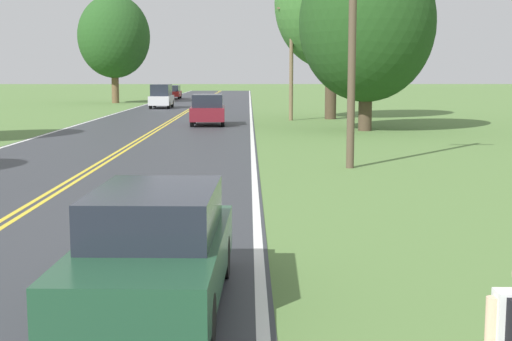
{
  "coord_description": "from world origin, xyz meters",
  "views": [
    {
      "loc": [
        4.8,
        -2.65,
        2.91
      ],
      "look_at": [
        4.95,
        11.59,
        0.97
      ],
      "focal_mm": 50.0,
      "sensor_mm": 36.0,
      "label": 1
    }
  ],
  "objects": [
    {
      "name": "car_dark_green_sedan_nearest",
      "position": [
        3.63,
        6.03,
        0.75
      ],
      "size": [
        1.84,
        4.36,
        1.48
      ],
      "rotation": [
        0.0,
        0.0,
        -1.6
      ],
      "color": "black",
      "rests_on": "ground"
    },
    {
      "name": "utility_pole_midground",
      "position": [
        7.95,
        19.26,
        4.4
      ],
      "size": [
        1.8,
        0.24,
        8.49
      ],
      "color": "brown",
      "rests_on": "ground"
    },
    {
      "name": "car_red_van_mid_far",
      "position": [
        -4.09,
        80.52,
        0.85
      ],
      "size": [
        2.03,
        4.8,
        1.57
      ],
      "rotation": [
        0.0,
        0.0,
        1.59
      ],
      "color": "black",
      "rests_on": "ground"
    },
    {
      "name": "car_maroon_suv_approaching",
      "position": [
        2.49,
        37.71,
        0.92
      ],
      "size": [
        2.01,
        3.97,
        1.75
      ],
      "rotation": [
        0.0,
        0.0,
        -1.54
      ],
      "color": "black",
      "rests_on": "ground"
    },
    {
      "name": "tree_left_verge",
      "position": [
        -8.5,
        68.88,
        6.53
      ],
      "size": [
        7.08,
        7.08,
        10.62
      ],
      "color": "brown",
      "rests_on": "ground"
    },
    {
      "name": "car_silver_van_mid_near",
      "position": [
        -2.59,
        58.0,
        1.03
      ],
      "size": [
        1.72,
        4.32,
        2.02
      ],
      "rotation": [
        0.0,
        0.0,
        1.57
      ],
      "color": "black",
      "rests_on": "ground"
    },
    {
      "name": "utility_pole_far",
      "position": [
        7.46,
        42.03,
        3.9
      ],
      "size": [
        1.8,
        0.24,
        7.5
      ],
      "color": "brown",
      "rests_on": "ground"
    },
    {
      "name": "tree_behind_sign",
      "position": [
        10.08,
        43.32,
        7.32
      ],
      "size": [
        7.28,
        7.28,
        11.53
      ],
      "color": "#473828",
      "rests_on": "ground"
    },
    {
      "name": "tree_far_back",
      "position": [
        10.78,
        33.87,
        5.41
      ],
      "size": [
        6.88,
        6.88,
        9.38
      ],
      "color": "#473828",
      "rests_on": "ground"
    }
  ]
}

